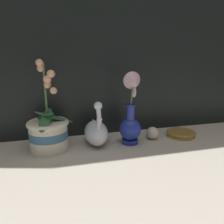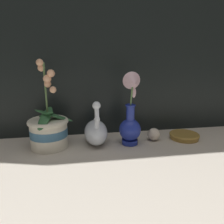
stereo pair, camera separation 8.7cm
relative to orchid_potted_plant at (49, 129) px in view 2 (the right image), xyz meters
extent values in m
plane|color=#BCB2A3|center=(0.31, -0.12, -0.08)|extent=(2.80, 2.80, 0.00)
cube|color=black|center=(0.31, 0.15, 0.52)|extent=(2.80, 0.03, 1.20)
cylinder|color=beige|center=(0.00, 0.00, -0.02)|extent=(0.15, 0.15, 0.12)
cylinder|color=#386689|center=(0.00, 0.00, -0.01)|extent=(0.16, 0.16, 0.03)
torus|color=beige|center=(0.00, 0.00, 0.03)|extent=(0.17, 0.17, 0.02)
cylinder|color=#4C6B3D|center=(0.00, 0.00, 0.16)|extent=(0.01, 0.01, 0.23)
ellipsoid|color=#2D6038|center=(0.03, 0.00, 0.06)|extent=(0.16, 0.06, 0.07)
ellipsoid|color=#2D6038|center=(-0.01, 0.02, 0.06)|extent=(0.11, 0.17, 0.07)
ellipsoid|color=#2D6038|center=(-0.01, -0.03, 0.06)|extent=(0.07, 0.14, 0.07)
sphere|color=#E5A87F|center=(-0.01, -0.01, 0.27)|extent=(0.03, 0.03, 0.03)
sphere|color=#E5A87F|center=(-0.01, 0.01, 0.25)|extent=(0.03, 0.03, 0.03)
sphere|color=#E5A87F|center=(0.03, -0.01, 0.23)|extent=(0.03, 0.03, 0.03)
sphere|color=#E5A87F|center=(0.01, -0.01, 0.21)|extent=(0.03, 0.03, 0.03)
sphere|color=#E5A87F|center=(0.01, 0.00, 0.19)|extent=(0.03, 0.03, 0.03)
sphere|color=#E5A87F|center=(0.03, -0.02, 0.17)|extent=(0.03, 0.03, 0.03)
ellipsoid|color=silver|center=(0.20, 0.00, -0.03)|extent=(0.10, 0.17, 0.10)
cone|color=silver|center=(0.20, 0.07, -0.01)|extent=(0.05, 0.07, 0.08)
cylinder|color=silver|center=(0.20, -0.06, 0.03)|extent=(0.02, 0.05, 0.06)
sphere|color=silver|center=(0.20, -0.07, 0.05)|extent=(0.02, 0.02, 0.02)
cylinder|color=silver|center=(0.20, -0.06, 0.08)|extent=(0.02, 0.04, 0.06)
sphere|color=silver|center=(0.20, -0.05, 0.11)|extent=(0.03, 0.03, 0.03)
cylinder|color=navy|center=(0.35, -0.02, -0.07)|extent=(0.07, 0.07, 0.02)
ellipsoid|color=navy|center=(0.35, -0.02, -0.01)|extent=(0.09, 0.09, 0.10)
cylinder|color=navy|center=(0.35, -0.02, 0.06)|extent=(0.04, 0.04, 0.06)
torus|color=navy|center=(0.35, -0.02, 0.09)|extent=(0.05, 0.05, 0.01)
cylinder|color=#567A47|center=(0.35, -0.04, 0.14)|extent=(0.01, 0.03, 0.09)
cone|color=beige|center=(0.35, -0.06, 0.20)|extent=(0.07, 0.06, 0.08)
ellipsoid|color=beige|center=(0.36, -0.03, 0.15)|extent=(0.02, 0.02, 0.04)
sphere|color=beige|center=(0.47, 0.00, -0.05)|extent=(0.06, 0.06, 0.06)
cylinder|color=olive|center=(0.62, 0.00, -0.07)|extent=(0.13, 0.13, 0.02)
torus|color=olive|center=(0.62, 0.00, -0.06)|extent=(0.14, 0.14, 0.01)
camera|label=1|loc=(0.04, -0.89, 0.30)|focal=35.00mm
camera|label=2|loc=(0.12, -0.90, 0.30)|focal=35.00mm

